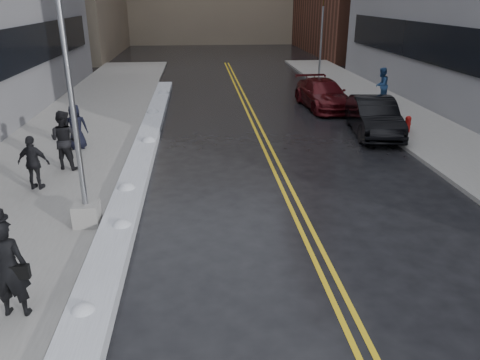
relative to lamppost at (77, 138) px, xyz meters
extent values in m
plane|color=black|center=(3.30, -2.00, -2.53)|extent=(160.00, 160.00, 0.00)
cube|color=gray|center=(-2.45, 8.00, -2.46)|extent=(5.50, 50.00, 0.15)
cube|color=gray|center=(13.30, 8.00, -2.46)|extent=(4.00, 50.00, 0.15)
cube|color=gold|center=(5.65, 8.00, -2.53)|extent=(0.12, 50.00, 0.01)
cube|color=gold|center=(5.95, 8.00, -2.53)|extent=(0.12, 50.00, 0.01)
cube|color=silver|center=(0.85, 6.00, -2.36)|extent=(0.90, 30.00, 0.34)
cube|color=gray|center=(0.00, 0.00, -2.08)|extent=(0.65, 0.65, 0.60)
cylinder|color=gray|center=(0.00, 0.00, 1.72)|extent=(0.14, 0.14, 7.00)
cylinder|color=maroon|center=(12.30, 8.00, -2.08)|extent=(0.24, 0.24, 0.60)
sphere|color=maroon|center=(12.30, 8.00, -1.78)|extent=(0.26, 0.26, 0.26)
cylinder|color=maroon|center=(12.30, 8.00, -2.03)|extent=(0.25, 0.10, 0.10)
cylinder|color=gray|center=(11.80, 22.00, 0.12)|extent=(0.14, 0.14, 5.00)
imported|color=black|center=(-0.55, -3.73, -1.38)|extent=(0.76, 0.52, 2.01)
imported|color=black|center=(-1.62, 4.53, -1.35)|extent=(1.21, 1.07, 2.06)
imported|color=black|center=(-1.77, 6.83, -1.50)|extent=(0.95, 0.71, 1.77)
imported|color=black|center=(-2.10, 2.67, -1.52)|extent=(1.07, 0.59, 1.72)
imported|color=navy|center=(13.37, 14.16, -1.41)|extent=(1.19, 1.19, 1.95)
imported|color=black|center=(10.80, 8.25, -1.72)|extent=(2.37, 5.15, 1.64)
imported|color=#410A0E|center=(9.91, 13.67, -1.77)|extent=(2.51, 5.42, 1.53)
camera|label=1|loc=(3.03, -11.48, 3.29)|focal=35.00mm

